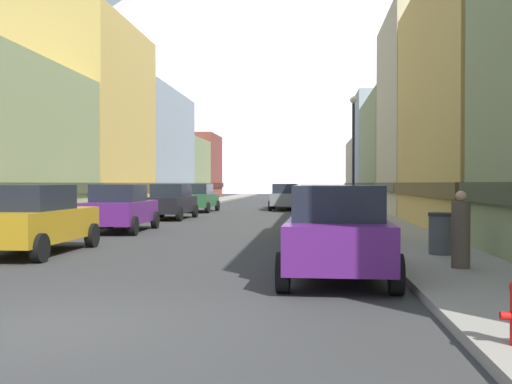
{
  "coord_description": "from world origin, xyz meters",
  "views": [
    {
      "loc": [
        3.29,
        -7.11,
        1.82
      ],
      "look_at": [
        -0.48,
        34.02,
        1.21
      ],
      "focal_mm": 41.67,
      "sensor_mm": 36.0,
      "label": 1
    }
  ],
  "objects": [
    {
      "name": "ground_plane",
      "position": [
        0.0,
        0.0,
        0.0
      ],
      "size": [
        400.0,
        400.0,
        0.0
      ],
      "primitive_type": "plane",
      "color": "#363636"
    },
    {
      "name": "car_left_3",
      "position": [
        -3.8,
        29.99,
        0.9
      ],
      "size": [
        2.17,
        4.45,
        1.78
      ],
      "color": "#265933",
      "rests_on": "ground"
    },
    {
      "name": "pedestrian_0",
      "position": [
        6.25,
        4.9,
        0.85
      ],
      "size": [
        0.36,
        0.36,
        1.52
      ],
      "color": "brown",
      "rests_on": "sidewalk_right"
    },
    {
      "name": "storefront_right_4",
      "position": [
        11.05,
        49.59,
        4.89
      ],
      "size": [
        7.39,
        8.77,
        10.11
      ],
      "color": "#99A5B2",
      "rests_on": "ground"
    },
    {
      "name": "storefront_left_4",
      "position": [
        -10.52,
        52.18,
        3.03
      ],
      "size": [
        6.35,
        8.95,
        6.3
      ],
      "color": "#8C9966",
      "rests_on": "ground"
    },
    {
      "name": "car_left_1",
      "position": [
        -3.8,
        14.55,
        0.9
      ],
      "size": [
        2.2,
        4.46,
        1.78
      ],
      "color": "#591E72",
      "rests_on": "ground"
    },
    {
      "name": "car_right_1",
      "position": [
        3.8,
        10.43,
        0.9
      ],
      "size": [
        2.12,
        4.43,
        1.78
      ],
      "color": "#265933",
      "rests_on": "ground"
    },
    {
      "name": "mountain_backdrop",
      "position": [
        -5.97,
        260.0,
        67.18
      ],
      "size": [
        332.29,
        332.29,
        134.36
      ],
      "primitive_type": "cone",
      "color": "silver",
      "rests_on": "ground"
    },
    {
      "name": "trash_bin_right",
      "position": [
        6.35,
        7.15,
        0.64
      ],
      "size": [
        0.59,
        0.59,
        0.98
      ],
      "color": "#4C5156",
      "rests_on": "sidewalk_right"
    },
    {
      "name": "car_left_0",
      "position": [
        -3.8,
        7.51,
        0.9
      ],
      "size": [
        2.07,
        4.4,
        1.78
      ],
      "color": "#B28419",
      "rests_on": "ground"
    },
    {
      "name": "car_left_2",
      "position": [
        -3.8,
        22.46,
        0.9
      ],
      "size": [
        2.19,
        4.46,
        1.78
      ],
      "color": "black",
      "rests_on": "ground"
    },
    {
      "name": "storefront_left_3",
      "position": [
        -11.11,
        40.8,
        4.51
      ],
      "size": [
        7.53,
        13.63,
        9.34
      ],
      "color": "#99A5B2",
      "rests_on": "ground"
    },
    {
      "name": "sidewalk_right",
      "position": [
        6.25,
        35.0,
        0.07
      ],
      "size": [
        2.5,
        100.0,
        0.15
      ],
      "primitive_type": "cube",
      "color": "gray",
      "rests_on": "ground"
    },
    {
      "name": "car_driving_1",
      "position": [
        1.6,
        33.03,
        0.9
      ],
      "size": [
        2.06,
        4.4,
        1.78
      ],
      "color": "slate",
      "rests_on": "ground"
    },
    {
      "name": "car_right_0",
      "position": [
        3.8,
        4.29,
        0.9
      ],
      "size": [
        2.15,
        4.44,
        1.78
      ],
      "color": "#591E72",
      "rests_on": "ground"
    },
    {
      "name": "car_driving_0",
      "position": [
        1.6,
        36.52,
        0.9
      ],
      "size": [
        2.06,
        4.4,
        1.78
      ],
      "color": "#591E72",
      "rests_on": "ground"
    },
    {
      "name": "storefront_right_3",
      "position": [
        11.99,
        38.4,
        3.95
      ],
      "size": [
        9.29,
        13.14,
        8.2
      ],
      "color": "#8C9966",
      "rests_on": "ground"
    },
    {
      "name": "streetlamp_right",
      "position": [
        5.35,
        21.71,
        3.99
      ],
      "size": [
        0.36,
        0.36,
        5.86
      ],
      "color": "black",
      "rests_on": "sidewalk_right"
    },
    {
      "name": "storefront_right_2",
      "position": [
        11.61,
        26.98,
        5.42
      ],
      "size": [
        8.51,
        9.07,
        11.19
      ],
      "color": "beige",
      "rests_on": "ground"
    },
    {
      "name": "storefront_left_5",
      "position": [
        -10.73,
        61.0,
        3.58
      ],
      "size": [
        6.76,
        8.23,
        7.45
      ],
      "color": "brown",
      "rests_on": "ground"
    },
    {
      "name": "storefront_right_5",
      "position": [
        11.76,
        59.6,
        3.11
      ],
      "size": [
        8.82,
        10.7,
        6.47
      ],
      "color": "beige",
      "rests_on": "ground"
    },
    {
      "name": "storefront_left_2",
      "position": [
        -10.55,
        28.18,
        5.56
      ],
      "size": [
        6.4,
        10.93,
        11.48
      ],
      "color": "#D8B259",
      "rests_on": "ground"
    },
    {
      "name": "sidewalk_left",
      "position": [
        -6.25,
        35.0,
        0.07
      ],
      "size": [
        2.5,
        100.0,
        0.15
      ],
      "primitive_type": "cube",
      "color": "gray",
      "rests_on": "ground"
    }
  ]
}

